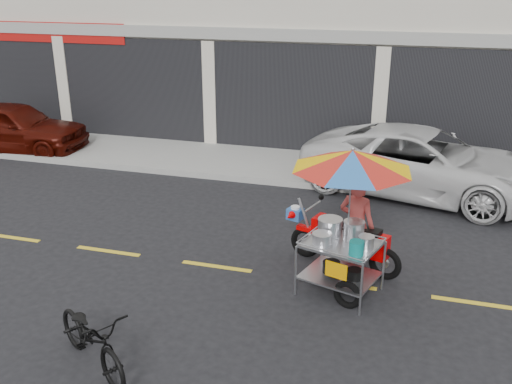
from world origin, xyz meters
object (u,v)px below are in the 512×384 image
(white_pickup, at_px, (423,162))
(maroon_sedan, at_px, (12,127))
(near_bicycle, at_px, (92,338))
(food_vendor_rig, at_px, (351,198))

(white_pickup, bearing_deg, maroon_sedan, 102.38)
(maroon_sedan, height_order, near_bicycle, maroon_sedan)
(white_pickup, xyz_separation_m, near_bicycle, (-3.69, -7.27, -0.29))
(near_bicycle, distance_m, food_vendor_rig, 4.07)
(maroon_sedan, relative_size, white_pickup, 0.78)
(food_vendor_rig, bearing_deg, white_pickup, 93.60)
(near_bicycle, xyz_separation_m, food_vendor_rig, (2.67, 2.91, 1.00))
(maroon_sedan, bearing_deg, near_bicycle, -142.67)
(white_pickup, xyz_separation_m, food_vendor_rig, (-1.03, -4.36, 0.71))
(maroon_sedan, xyz_separation_m, near_bicycle, (6.98, -7.53, -0.26))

